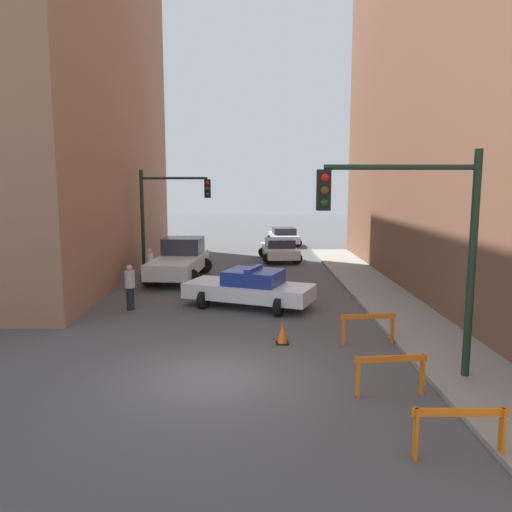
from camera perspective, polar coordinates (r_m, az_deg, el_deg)
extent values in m
plane|color=#4C4C4F|center=(12.27, -4.85, -13.58)|extent=(120.00, 120.00, 0.00)
cube|color=gray|center=(13.33, 23.49, -12.18)|extent=(2.40, 44.00, 0.12)
cylinder|color=black|center=(12.31, 23.43, -1.02)|extent=(0.18, 0.18, 5.20)
cylinder|color=black|center=(11.58, 16.26, 9.72)|extent=(3.40, 0.12, 0.12)
cube|color=black|center=(11.20, 7.74, 7.47)|extent=(0.30, 0.22, 0.90)
sphere|color=red|center=(11.06, 7.87, 8.86)|extent=(0.18, 0.18, 0.18)
sphere|color=#4C3D0C|center=(11.06, 7.85, 7.46)|extent=(0.18, 0.18, 0.18)
sphere|color=#0C4219|center=(11.07, 7.82, 6.06)|extent=(0.18, 0.18, 0.18)
cylinder|color=black|center=(25.09, -12.82, 3.64)|extent=(0.18, 0.18, 5.20)
cylinder|color=black|center=(24.72, -9.32, 8.77)|extent=(3.20, 0.12, 0.12)
cube|color=black|center=(24.54, -5.56, 7.68)|extent=(0.30, 0.22, 0.90)
sphere|color=red|center=(24.39, -5.60, 8.31)|extent=(0.18, 0.18, 0.18)
sphere|color=#4C3D0C|center=(24.39, -5.59, 7.67)|extent=(0.18, 0.18, 0.18)
sphere|color=#0C4219|center=(24.39, -5.58, 7.04)|extent=(0.18, 0.18, 0.18)
cube|color=white|center=(18.53, -0.83, -4.02)|extent=(5.05, 3.48, 0.55)
cube|color=navy|center=(18.36, -0.29, -2.43)|extent=(2.44, 2.25, 0.52)
cylinder|color=black|center=(18.44, -6.04, -5.00)|extent=(0.45, 0.69, 0.66)
cylinder|color=black|center=(19.93, -3.78, -3.96)|extent=(0.45, 0.69, 0.66)
cylinder|color=black|center=(17.32, 2.59, -5.84)|extent=(0.45, 0.69, 0.66)
cylinder|color=black|center=(18.90, 4.26, -4.65)|extent=(0.45, 0.69, 0.66)
cube|color=#2633BF|center=(18.30, -0.29, -1.45)|extent=(0.71, 1.36, 0.12)
cube|color=silver|center=(24.01, -8.83, -0.91)|extent=(2.44, 5.55, 0.70)
cube|color=#2D333D|center=(24.94, -8.32, 1.19)|extent=(1.98, 1.88, 0.80)
cylinder|color=black|center=(25.88, -9.97, -1.05)|extent=(0.82, 0.33, 0.80)
cylinder|color=black|center=(25.50, -5.96, -1.11)|extent=(0.82, 0.33, 0.80)
cylinder|color=black|center=(22.70, -12.02, -2.42)|extent=(0.82, 0.33, 0.80)
cylinder|color=black|center=(22.26, -7.46, -2.52)|extent=(0.82, 0.33, 0.80)
cube|color=silver|center=(29.67, 2.69, 0.60)|extent=(2.12, 4.42, 0.52)
cube|color=#232833|center=(29.44, 2.74, 1.52)|extent=(1.72, 1.92, 0.48)
cylinder|color=black|center=(30.92, 0.84, 0.43)|extent=(0.63, 0.27, 0.62)
cylinder|color=black|center=(31.13, 3.87, 0.47)|extent=(0.63, 0.27, 0.62)
cylinder|color=black|center=(28.30, 1.38, -0.31)|extent=(0.63, 0.27, 0.62)
cylinder|color=black|center=(28.53, 4.69, -0.26)|extent=(0.63, 0.27, 0.62)
cube|color=silver|center=(37.03, 3.17, 2.14)|extent=(2.09, 4.41, 0.52)
cube|color=#232833|center=(36.81, 3.22, 2.89)|extent=(1.70, 1.91, 0.48)
cylinder|color=black|center=(38.27, 1.68, 1.96)|extent=(0.63, 0.26, 0.62)
cylinder|color=black|center=(38.49, 4.13, 1.98)|extent=(0.63, 0.26, 0.62)
cylinder|color=black|center=(35.64, 2.14, 1.49)|extent=(0.63, 0.26, 0.62)
cylinder|color=black|center=(35.87, 4.77, 1.51)|extent=(0.63, 0.26, 0.62)
cylinder|color=black|center=(18.73, -14.16, -4.75)|extent=(0.38, 0.38, 0.82)
cylinder|color=#B2B2B7|center=(18.58, -14.24, -2.59)|extent=(0.49, 0.49, 0.62)
sphere|color=tan|center=(18.51, -14.29, -1.31)|extent=(0.30, 0.30, 0.22)
cylinder|color=#474C66|center=(23.25, -12.05, -2.15)|extent=(0.38, 0.38, 0.82)
cylinder|color=#B2B2B7|center=(23.13, -12.10, -0.39)|extent=(0.48, 0.48, 0.62)
sphere|color=tan|center=(23.07, -12.13, 0.64)|extent=(0.29, 0.29, 0.22)
cube|color=orange|center=(9.25, 22.29, -16.20)|extent=(1.60, 0.06, 0.14)
cube|color=orange|center=(9.18, 17.76, -18.80)|extent=(0.05, 0.16, 0.90)
cube|color=orange|center=(9.70, 26.29, -17.76)|extent=(0.05, 0.16, 0.90)
cube|color=orange|center=(11.32, 15.18, -11.28)|extent=(1.60, 0.20, 0.14)
cube|color=orange|center=(11.23, 11.58, -13.40)|extent=(0.06, 0.16, 0.90)
cube|color=orange|center=(11.72, 18.48, -12.71)|extent=(0.06, 0.16, 0.90)
cube|color=orange|center=(14.58, 12.72, -6.74)|extent=(1.60, 0.20, 0.14)
cube|color=orange|center=(14.47, 9.95, -8.34)|extent=(0.07, 0.16, 0.90)
cube|color=orange|center=(14.93, 15.32, -8.00)|extent=(0.07, 0.16, 0.90)
cube|color=black|center=(14.56, 3.01, -9.90)|extent=(0.36, 0.36, 0.04)
cone|color=#F2600C|center=(14.46, 3.02, -8.67)|extent=(0.28, 0.28, 0.62)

